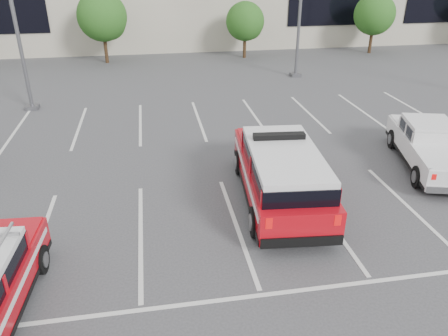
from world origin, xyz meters
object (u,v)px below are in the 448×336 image
object	(u,v)px
tree_right	(375,16)
white_pickup	(429,150)
tree_mid_right	(246,23)
tree_mid_left	(104,18)
fire_chief_suv	(280,177)

from	to	relation	value
tree_right	white_pickup	size ratio (longest dim) A/B	0.81
tree_mid_right	tree_mid_left	bearing A→B (deg)	180.00
fire_chief_suv	white_pickup	distance (m)	6.21
tree_mid_left	tree_right	world-z (taller)	tree_mid_left
tree_right	white_pickup	distance (m)	20.87
fire_chief_suv	tree_mid_right	bearing A→B (deg)	85.56
fire_chief_suv	white_pickup	size ratio (longest dim) A/B	1.12
tree_mid_left	tree_right	xyz separation A→B (m)	(20.00, -0.00, -0.27)
white_pickup	tree_mid_right	bearing A→B (deg)	112.73
tree_right	fire_chief_suv	bearing A→B (deg)	-122.90
tree_mid_left	tree_mid_right	world-z (taller)	tree_mid_left
tree_mid_right	tree_right	size ratio (longest dim) A/B	0.90
tree_mid_left	white_pickup	distance (m)	23.17
tree_right	tree_mid_left	bearing A→B (deg)	180.00
fire_chief_suv	white_pickup	xyz separation A→B (m)	(6.01, 1.53, -0.22)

